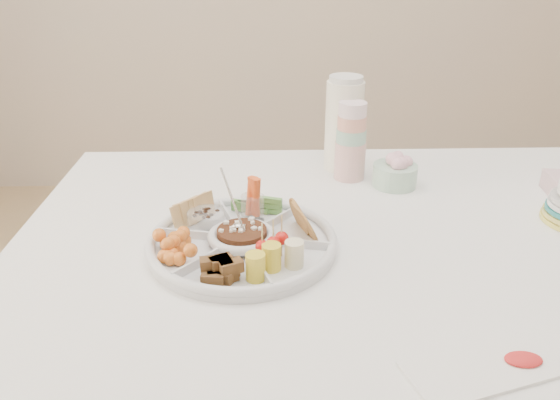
{
  "coord_description": "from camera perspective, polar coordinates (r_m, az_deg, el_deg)",
  "views": [
    {
      "loc": [
        -0.22,
        -1.04,
        1.33
      ],
      "look_at": [
        -0.19,
        0.03,
        0.82
      ],
      "focal_mm": 35.0,
      "sensor_mm": 36.0,
      "label": 1
    }
  ],
  "objects": [
    {
      "name": "dining_table",
      "position": [
        1.43,
        8.07,
        -16.63
      ],
      "size": [
        1.52,
        1.02,
        0.76
      ],
      "primitive_type": "cube",
      "color": "white",
      "rests_on": "floor"
    },
    {
      "name": "party_tray",
      "position": [
        1.11,
        -3.98,
        -4.12
      ],
      "size": [
        0.45,
        0.45,
        0.04
      ],
      "primitive_type": "cylinder",
      "rotation": [
        0.0,
        0.0,
        -0.2
      ],
      "color": "white",
      "rests_on": "dining_table"
    },
    {
      "name": "bean_dip",
      "position": [
        1.11,
        -3.99,
        -3.79
      ],
      "size": [
        0.12,
        0.12,
        0.04
      ],
      "primitive_type": "cylinder",
      "rotation": [
        0.0,
        0.0,
        -0.2
      ],
      "color": "#5B3218",
      "rests_on": "party_tray"
    },
    {
      "name": "tortillas",
      "position": [
        1.14,
        2.27,
        -2.08
      ],
      "size": [
        0.12,
        0.12,
        0.06
      ],
      "primitive_type": null,
      "rotation": [
        0.0,
        0.0,
        -0.2
      ],
      "color": "#A27E3F",
      "rests_on": "party_tray"
    },
    {
      "name": "carrot_cucumber",
      "position": [
        1.21,
        -2.6,
        0.58
      ],
      "size": [
        0.12,
        0.12,
        0.09
      ],
      "primitive_type": null,
      "rotation": [
        0.0,
        0.0,
        -0.2
      ],
      "color": "#EF5922",
      "rests_on": "party_tray"
    },
    {
      "name": "pita_raisins",
      "position": [
        1.19,
        -8.58,
        -1.2
      ],
      "size": [
        0.13,
        0.13,
        0.06
      ],
      "primitive_type": null,
      "rotation": [
        0.0,
        0.0,
        -0.2
      ],
      "color": "tan",
      "rests_on": "party_tray"
    },
    {
      "name": "cherries",
      "position": [
        1.08,
        -10.64,
        -4.6
      ],
      "size": [
        0.14,
        0.14,
        0.05
      ],
      "primitive_type": null,
      "rotation": [
        0.0,
        0.0,
        -0.2
      ],
      "color": "orange",
      "rests_on": "party_tray"
    },
    {
      "name": "granola_chunks",
      "position": [
        1.0,
        -5.76,
        -7.05
      ],
      "size": [
        0.13,
        0.13,
        0.05
      ],
      "primitive_type": null,
      "rotation": [
        0.0,
        0.0,
        -0.2
      ],
      "color": "#5A3816",
      "rests_on": "party_tray"
    },
    {
      "name": "banana_tomato",
      "position": [
        1.02,
        1.28,
        -4.65
      ],
      "size": [
        0.14,
        0.14,
        0.1
      ],
      "primitive_type": null,
      "rotation": [
        0.0,
        0.0,
        -0.2
      ],
      "color": "#CEB67E",
      "rests_on": "party_tray"
    },
    {
      "name": "cup_stack",
      "position": [
        1.43,
        7.43,
        6.43
      ],
      "size": [
        0.09,
        0.09,
        0.22
      ],
      "primitive_type": "cylinder",
      "rotation": [
        0.0,
        0.0,
        -0.09
      ],
      "color": "white",
      "rests_on": "dining_table"
    },
    {
      "name": "thermos",
      "position": [
        1.49,
        6.69,
        8.03
      ],
      "size": [
        0.1,
        0.1,
        0.26
      ],
      "primitive_type": "cylinder",
      "rotation": [
        0.0,
        0.0,
        0.04
      ],
      "color": "white",
      "rests_on": "dining_table"
    },
    {
      "name": "flower_bowl",
      "position": [
        1.42,
        11.95,
        3.06
      ],
      "size": [
        0.15,
        0.15,
        0.08
      ],
      "primitive_type": "cylinder",
      "rotation": [
        0.0,
        0.0,
        -0.36
      ],
      "color": "silver",
      "rests_on": "dining_table"
    },
    {
      "name": "placemat",
      "position": [
        0.91,
        22.25,
        -15.48
      ],
      "size": [
        0.32,
        0.18,
        0.01
      ],
      "primitive_type": "cube",
      "rotation": [
        0.0,
        0.0,
        0.29
      ],
      "color": "white",
      "rests_on": "dining_table"
    }
  ]
}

